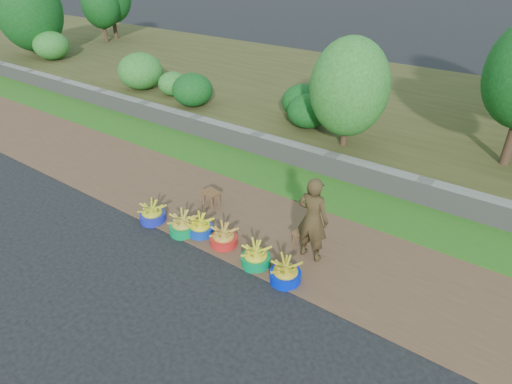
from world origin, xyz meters
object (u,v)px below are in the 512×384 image
Objects in this scene: basin_d at (224,237)px; basin_e at (256,257)px; stool_left at (211,194)px; vendor_woman at (313,219)px; basin_c at (200,227)px; basin_b at (183,225)px; basin_f at (285,273)px; basin_a at (152,214)px; stool_right at (301,235)px.

basin_e is at bearing -7.89° from basin_d.
vendor_woman reaches higher than stool_left.
basin_b is at bearing -151.65° from basin_c.
basin_c is at bearing 175.04° from basin_f.
basin_e reaches higher than basin_a.
stool_left is at bearing 156.92° from basin_f.
basin_c reaches higher than stool_right.
basin_f is at bearing 88.35° from vendor_woman.
basin_b is at bearing 18.24° from vendor_woman.
stool_left is 2.31m from stool_right.
basin_d is at bearing 172.11° from basin_e.
stool_left is (-0.52, 0.93, 0.11)m from basin_c.
basin_c is 1.62× the size of stool_right.
basin_d is at bearing -0.93° from basin_c.
basin_b is at bearing -79.11° from stool_left.
basin_f is at bearing -23.08° from stool_left.
basin_c is 1.07m from stool_left.
basin_d is at bearing -40.05° from stool_left.
basin_b reaches higher than stool_right.
basin_b is at bearing -154.47° from stool_right.
stool_left is at bearing 63.17° from basin_a.
basin_b is 1.73m from basin_e.
basin_c is at bearing 11.88° from basin_a.
basin_f is (1.49, -0.17, 0.01)m from basin_d.
vendor_woman reaches higher than basin_e.
vendor_woman is at bearing 16.64° from basin_c.
stool_left is 1.34× the size of stool_right.
basin_b is 2.62m from vendor_woman.
basin_f is (3.19, 0.05, 0.00)m from basin_a.
basin_a is 1.31m from stool_left.
stool_left reaches higher than stool_right.
basin_f is at bearing -74.14° from stool_right.
stool_right is at bearing 68.87° from basin_e.
stool_right is (2.31, -0.09, -0.05)m from stool_left.
basin_b is (0.80, 0.07, 0.01)m from basin_a.
basin_d is 0.32× the size of vendor_woman.
basin_c is at bearing 179.07° from basin_d.
basin_f is 1.06m from stool_right.
basin_a reaches higher than basin_d.
vendor_woman is at bearing -6.51° from stool_left.
basin_f reaches higher than basin_d.
basin_d is 1.77m from vendor_woman.
basin_c is 2.29m from vendor_woman.
basin_f reaches higher than basin_c.
basin_d is at bearing 9.88° from basin_b.
basin_a is at bearing -116.83° from stool_left.
basin_e is (1.73, 0.04, -0.01)m from basin_b.
basin_a is 1.05× the size of basin_c.
basin_c is (0.31, 0.17, -0.01)m from basin_b.
basin_e is 0.99× the size of basin_f.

